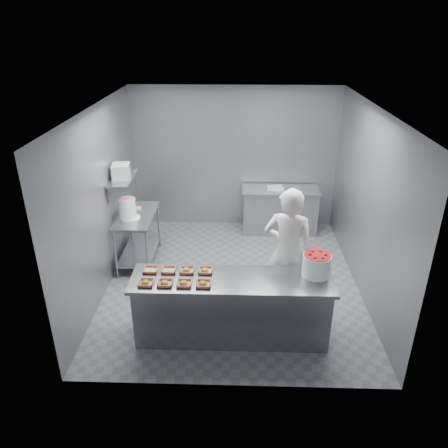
{
  "coord_description": "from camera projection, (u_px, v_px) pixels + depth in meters",
  "views": [
    {
      "loc": [
        0.05,
        -6.07,
        3.91
      ],
      "look_at": [
        -0.14,
        -0.2,
        1.13
      ],
      "focal_mm": 35.0,
      "sensor_mm": 36.0,
      "label": 1
    }
  ],
  "objects": [
    {
      "name": "bucket_lid",
      "position": [
        131.0,
        218.0,
        7.23
      ],
      "size": [
        0.35,
        0.35,
        0.02
      ],
      "primitive_type": "cylinder",
      "rotation": [
        0.0,
        0.0,
        -0.2
      ],
      "color": "white",
      "rests_on": "prep_table"
    },
    {
      "name": "tray_3",
      "position": [
        203.0,
        284.0,
        5.42
      ],
      "size": [
        0.19,
        0.18,
        0.06
      ],
      "color": "tan",
      "rests_on": "service_counter"
    },
    {
      "name": "ceiling",
      "position": [
        235.0,
        108.0,
        5.96
      ],
      "size": [
        4.5,
        4.5,
        0.0
      ],
      "primitive_type": "plane",
      "rotation": [
        3.14,
        0.0,
        0.0
      ],
      "color": "white",
      "rests_on": "wall_back"
    },
    {
      "name": "tray_4",
      "position": [
        151.0,
        270.0,
        5.72
      ],
      "size": [
        0.19,
        0.18,
        0.04
      ],
      "color": "tan",
      "rests_on": "service_counter"
    },
    {
      "name": "wall_right",
      "position": [
        368.0,
        204.0,
        6.51
      ],
      "size": [
        0.04,
        4.5,
        2.8
      ],
      "primitive_type": "cube",
      "color": "slate",
      "rests_on": "ground"
    },
    {
      "name": "wall_back",
      "position": [
        235.0,
        158.0,
        8.6
      ],
      "size": [
        4.0,
        0.04,
        2.8
      ],
      "primitive_type": "cube",
      "color": "slate",
      "rests_on": "ground"
    },
    {
      "name": "back_counter",
      "position": [
        280.0,
        210.0,
        8.66
      ],
      "size": [
        1.5,
        0.6,
        0.9
      ],
      "color": "slate",
      "rests_on": "ground"
    },
    {
      "name": "tray_0",
      "position": [
        146.0,
        283.0,
        5.44
      ],
      "size": [
        0.19,
        0.18,
        0.06
      ],
      "color": "tan",
      "rests_on": "service_counter"
    },
    {
      "name": "tray_6",
      "position": [
        187.0,
        270.0,
        5.71
      ],
      "size": [
        0.19,
        0.18,
        0.06
      ],
      "color": "tan",
      "rests_on": "service_counter"
    },
    {
      "name": "tray_5",
      "position": [
        169.0,
        270.0,
        5.72
      ],
      "size": [
        0.19,
        0.18,
        0.04
      ],
      "color": "tan",
      "rests_on": "service_counter"
    },
    {
      "name": "wall_shelf",
      "position": [
        122.0,
        178.0,
        7.09
      ],
      "size": [
        0.35,
        0.9,
        0.03
      ],
      "primitive_type": "cube",
      "color": "slate",
      "rests_on": "wall_left"
    },
    {
      "name": "floor",
      "position": [
        233.0,
        281.0,
        7.16
      ],
      "size": [
        4.5,
        4.5,
        0.0
      ],
      "primitive_type": "plane",
      "color": "#4C4C51",
      "rests_on": "ground"
    },
    {
      "name": "tray_1",
      "position": [
        165.0,
        283.0,
        5.43
      ],
      "size": [
        0.19,
        0.18,
        0.06
      ],
      "color": "tan",
      "rests_on": "service_counter"
    },
    {
      "name": "tray_7",
      "position": [
        205.0,
        270.0,
        5.7
      ],
      "size": [
        0.19,
        0.18,
        0.06
      ],
      "color": "tan",
      "rests_on": "service_counter"
    },
    {
      "name": "worker",
      "position": [
        288.0,
        253.0,
        6.05
      ],
      "size": [
        0.8,
        0.65,
        1.92
      ],
      "primitive_type": "imported",
      "rotation": [
        0.0,
        0.0,
        2.84
      ],
      "color": "silver",
      "rests_on": "ground"
    },
    {
      "name": "glaze_bucket",
      "position": [
        128.0,
        208.0,
        7.15
      ],
      "size": [
        0.29,
        0.28,
        0.43
      ],
      "color": "white",
      "rests_on": "prep_table"
    },
    {
      "name": "service_counter",
      "position": [
        232.0,
        308.0,
        5.75
      ],
      "size": [
        2.6,
        0.7,
        0.9
      ],
      "color": "slate",
      "rests_on": "ground"
    },
    {
      "name": "rag",
      "position": [
        137.0,
        208.0,
        7.59
      ],
      "size": [
        0.15,
        0.13,
        0.02
      ],
      "primitive_type": "cube",
      "rotation": [
        0.0,
        0.0,
        0.13
      ],
      "color": "#CCB28C",
      "rests_on": "prep_table"
    },
    {
      "name": "tray_2",
      "position": [
        184.0,
        283.0,
        5.42
      ],
      "size": [
        0.19,
        0.18,
        0.06
      ],
      "color": "tan",
      "rests_on": "service_counter"
    },
    {
      "name": "strawberry_tub",
      "position": [
        317.0,
        264.0,
        5.58
      ],
      "size": [
        0.36,
        0.36,
        0.3
      ],
      "color": "white",
      "rests_on": "service_counter"
    },
    {
      "name": "prep_table",
      "position": [
        138.0,
        231.0,
        7.5
      ],
      "size": [
        0.6,
        1.2,
        0.9
      ],
      "color": "slate",
      "rests_on": "ground"
    },
    {
      "name": "appliance",
      "position": [
        121.0,
        171.0,
        7.0
      ],
      "size": [
        0.31,
        0.35,
        0.23
      ],
      "primitive_type": "cube",
      "rotation": [
        0.0,
        0.0,
        0.15
      ],
      "color": "gray",
      "rests_on": "wall_shelf"
    },
    {
      "name": "paper_stack",
      "position": [
        275.0,
        188.0,
        8.46
      ],
      "size": [
        0.3,
        0.23,
        0.05
      ],
      "primitive_type": "cube",
      "rotation": [
        0.0,
        0.0,
        0.02
      ],
      "color": "silver",
      "rests_on": "back_counter"
    },
    {
      "name": "wall_left",
      "position": [
        102.0,
        201.0,
        6.62
      ],
      "size": [
        0.04,
        4.5,
        2.8
      ],
      "primitive_type": "cube",
      "color": "slate",
      "rests_on": "ground"
    }
  ]
}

